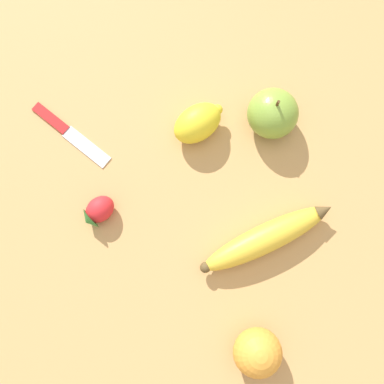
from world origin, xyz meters
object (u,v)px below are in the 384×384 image
at_px(strawberry, 98,213).
at_px(paring_knife, 68,132).
at_px(banana, 267,238).
at_px(apple, 273,113).
at_px(lemon, 198,123).
at_px(orange, 258,353).

relative_size(strawberry, paring_knife, 0.49).
bearing_deg(paring_knife, banana, 99.71).
distance_m(apple, lemon, 0.12).
relative_size(banana, orange, 3.03).
bearing_deg(apple, paring_knife, 90.72).
height_order(orange, paring_knife, orange).
bearing_deg(lemon, apple, -86.50).
relative_size(apple, paring_knife, 0.66).
bearing_deg(lemon, strawberry, 130.01).
height_order(banana, orange, orange).
bearing_deg(paring_knife, lemon, 130.34).
bearing_deg(banana, lemon, 94.67).
bearing_deg(strawberry, paring_knife, -107.60).
bearing_deg(apple, lemon, 93.50).
xyz_separation_m(banana, strawberry, (0.05, 0.26, -0.00)).
height_order(apple, paring_knife, apple).
bearing_deg(banana, orange, -122.41).
bearing_deg(paring_knife, strawberry, 61.76).
height_order(banana, lemon, lemon).
bearing_deg(orange, strawberry, 46.94).
relative_size(banana, paring_knife, 1.64).
bearing_deg(strawberry, lemon, -178.20).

